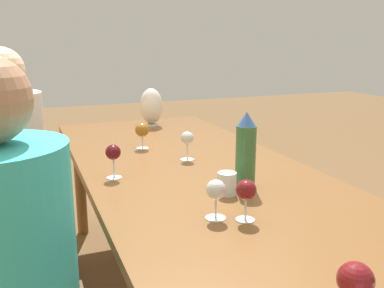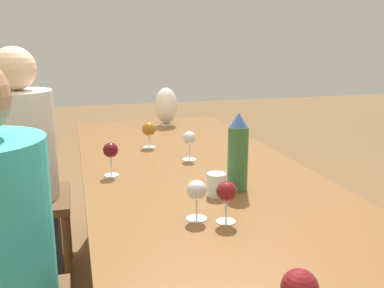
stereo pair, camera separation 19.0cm
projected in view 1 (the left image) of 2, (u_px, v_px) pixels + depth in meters
dining_table at (201, 186)px, 1.84m from camera, size 2.55×0.96×0.74m
water_bottle at (246, 152)px, 1.60m from camera, size 0.08×0.08×0.29m
water_tumbler at (227, 184)px, 1.56m from camera, size 0.07×0.07×0.08m
vase at (151, 106)px, 2.77m from camera, size 0.15×0.15×0.25m
wine_glass_0 at (187, 139)px, 1.99m from camera, size 0.07×0.07×0.14m
wine_glass_1 at (142, 131)px, 2.20m from camera, size 0.07×0.07×0.13m
wine_glass_2 at (355, 282)px, 0.83m from camera, size 0.07×0.07×0.14m
wine_glass_3 at (113, 154)px, 1.73m from camera, size 0.06×0.06×0.14m
wine_glass_4 at (246, 191)px, 1.32m from camera, size 0.07×0.07×0.13m
wine_glass_6 at (216, 191)px, 1.34m from camera, size 0.07×0.07×0.13m
person_near at (11, 273)px, 1.16m from camera, size 0.39×0.39×1.26m
person_far at (14, 166)px, 2.12m from camera, size 0.34×0.34×1.26m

